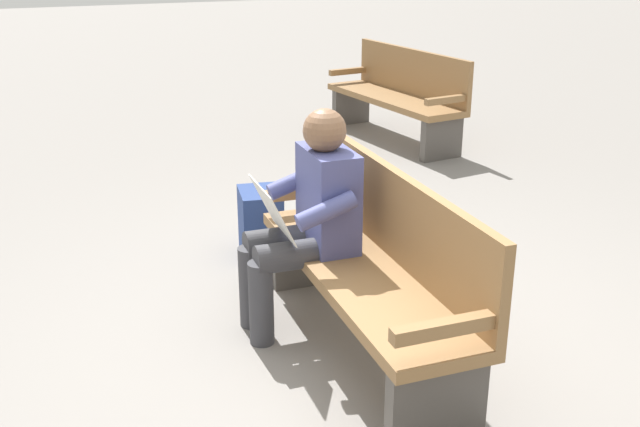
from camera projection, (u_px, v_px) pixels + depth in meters
name	position (u px, v px, depth m)	size (l,w,h in m)	color
ground_plane	(360.00, 348.00, 3.83)	(40.00, 40.00, 0.00)	gray
bench_near	(375.00, 264.00, 3.69)	(1.82, 0.55, 0.90)	olive
person_seated	(308.00, 216.00, 3.85)	(0.58, 0.58, 1.18)	#474C84
backpack	(262.00, 224.00, 4.85)	(0.38, 0.34, 0.45)	navy
bench_far	(399.00, 94.00, 7.54)	(1.85, 0.70, 0.90)	olive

